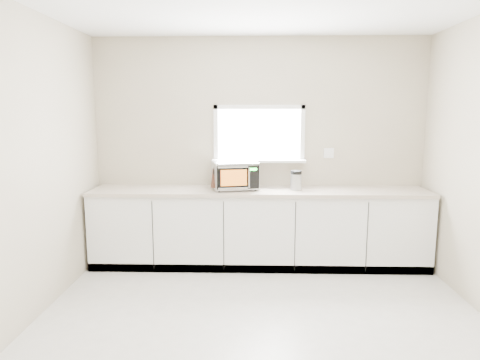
{
  "coord_description": "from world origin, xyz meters",
  "views": [
    {
      "loc": [
        -0.09,
        -3.23,
        1.82
      ],
      "look_at": [
        -0.22,
        1.55,
        1.05
      ],
      "focal_mm": 32.0,
      "sensor_mm": 36.0,
      "label": 1
    }
  ],
  "objects": [
    {
      "name": "ground",
      "position": [
        0.0,
        0.0,
        0.0
      ],
      "size": [
        4.0,
        4.0,
        0.0
      ],
      "primitive_type": "plane",
      "color": "beige",
      "rests_on": "ground"
    },
    {
      "name": "cabinets",
      "position": [
        0.0,
        1.7,
        0.44
      ],
      "size": [
        3.92,
        0.6,
        0.88
      ],
      "primitive_type": "cube",
      "color": "white",
      "rests_on": "ground"
    },
    {
      "name": "back_wall",
      "position": [
        0.0,
        2.0,
        1.36
      ],
      "size": [
        4.0,
        0.17,
        2.7
      ],
      "color": "#C0B599",
      "rests_on": "ground"
    },
    {
      "name": "knife_block",
      "position": [
        -0.47,
        1.64,
        1.05
      ],
      "size": [
        0.17,
        0.23,
        0.31
      ],
      "rotation": [
        0.0,
        0.0,
        -0.34
      ],
      "color": "#482419",
      "rests_on": "countertop"
    },
    {
      "name": "cutting_board",
      "position": [
        -0.35,
        1.94,
        1.08
      ],
      "size": [
        0.32,
        0.08,
        0.32
      ],
      "primitive_type": "cylinder",
      "rotation": [
        1.4,
        0.0,
        0.0
      ],
      "color": "#A76C40",
      "rests_on": "countertop"
    },
    {
      "name": "microwave",
      "position": [
        -0.28,
        1.7,
        1.09
      ],
      "size": [
        0.58,
        0.5,
        0.33
      ],
      "rotation": [
        0.0,
        0.0,
        0.23
      ],
      "color": "black",
      "rests_on": "countertop"
    },
    {
      "name": "coffee_grinder",
      "position": [
        0.43,
        1.68,
        1.03
      ],
      "size": [
        0.14,
        0.14,
        0.23
      ],
      "rotation": [
        0.0,
        0.0,
        -0.08
      ],
      "color": "#AFB2B7",
      "rests_on": "countertop"
    },
    {
      "name": "countertop",
      "position": [
        0.0,
        1.69,
        0.9
      ],
      "size": [
        3.92,
        0.64,
        0.04
      ],
      "primitive_type": "cube",
      "color": "beige",
      "rests_on": "cabinets"
    }
  ]
}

